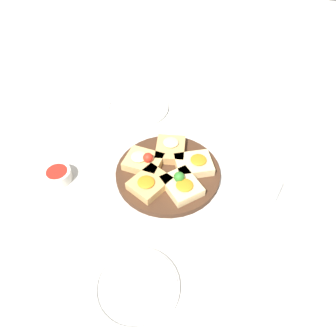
{
  "coord_description": "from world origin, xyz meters",
  "views": [
    {
      "loc": [
        -0.59,
        -0.2,
        0.72
      ],
      "look_at": [
        0.0,
        0.0,
        0.03
      ],
      "focal_mm": 35.0,
      "sensor_mm": 36.0,
      "label": 1
    }
  ],
  "objects_px": {
    "serving_board": "(168,173)",
    "napkin_stack": "(255,145)",
    "plate_left": "(136,286)",
    "water_glass": "(268,189)",
    "dipping_bowl": "(58,175)",
    "plate_right": "(137,107)"
  },
  "relations": [
    {
      "from": "plate_left",
      "to": "plate_right",
      "type": "bearing_deg",
      "value": 22.41
    },
    {
      "from": "plate_right",
      "to": "napkin_stack",
      "type": "relative_size",
      "value": 1.86
    },
    {
      "from": "plate_right",
      "to": "dipping_bowl",
      "type": "bearing_deg",
      "value": 167.01
    },
    {
      "from": "serving_board",
      "to": "dipping_bowl",
      "type": "height_order",
      "value": "dipping_bowl"
    },
    {
      "from": "plate_right",
      "to": "dipping_bowl",
      "type": "relative_size",
      "value": 2.87
    },
    {
      "from": "napkin_stack",
      "to": "dipping_bowl",
      "type": "xyz_separation_m",
      "value": [
        -0.32,
        0.51,
        0.01
      ]
    },
    {
      "from": "plate_left",
      "to": "napkin_stack",
      "type": "distance_m",
      "value": 0.57
    },
    {
      "from": "serving_board",
      "to": "plate_left",
      "type": "distance_m",
      "value": 0.34
    },
    {
      "from": "serving_board",
      "to": "plate_left",
      "type": "bearing_deg",
      "value": -172.85
    },
    {
      "from": "plate_left",
      "to": "plate_right",
      "type": "height_order",
      "value": "same"
    },
    {
      "from": "serving_board",
      "to": "dipping_bowl",
      "type": "distance_m",
      "value": 0.31
    },
    {
      "from": "water_glass",
      "to": "serving_board",
      "type": "bearing_deg",
      "value": 89.12
    },
    {
      "from": "napkin_stack",
      "to": "plate_left",
      "type": "bearing_deg",
      "value": 161.7
    },
    {
      "from": "water_glass",
      "to": "dipping_bowl",
      "type": "height_order",
      "value": "water_glass"
    },
    {
      "from": "dipping_bowl",
      "to": "napkin_stack",
      "type": "bearing_deg",
      "value": -57.99
    },
    {
      "from": "dipping_bowl",
      "to": "water_glass",
      "type": "bearing_deg",
      "value": -78.69
    },
    {
      "from": "water_glass",
      "to": "napkin_stack",
      "type": "distance_m",
      "value": 0.22
    },
    {
      "from": "plate_left",
      "to": "napkin_stack",
      "type": "relative_size",
      "value": 1.64
    },
    {
      "from": "water_glass",
      "to": "dipping_bowl",
      "type": "distance_m",
      "value": 0.58
    },
    {
      "from": "serving_board",
      "to": "napkin_stack",
      "type": "distance_m",
      "value": 0.3
    },
    {
      "from": "plate_right",
      "to": "serving_board",
      "type": "bearing_deg",
      "value": -141.79
    },
    {
      "from": "plate_left",
      "to": "napkin_stack",
      "type": "xyz_separation_m",
      "value": [
        0.54,
        -0.18,
        -0.0
      ]
    }
  ]
}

